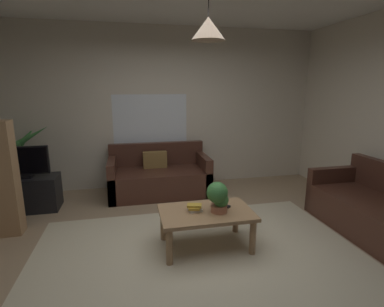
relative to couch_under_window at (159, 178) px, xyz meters
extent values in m
cube|color=#9E8466|center=(0.21, -1.93, -0.28)|extent=(5.46, 4.81, 0.02)
cube|color=beige|center=(0.21, -2.13, -0.27)|extent=(3.55, 2.65, 0.01)
cube|color=beige|center=(0.21, 0.50, 1.12)|extent=(5.58, 0.06, 2.79)
cube|color=white|center=(-0.08, 0.47, 0.91)|extent=(1.29, 0.01, 0.92)
cube|color=#47281E|center=(0.00, -0.04, -0.06)|extent=(1.64, 0.82, 0.42)
cube|color=#47281E|center=(0.00, 0.31, 0.35)|extent=(1.64, 0.12, 0.40)
cube|color=#47281E|center=(-0.76, -0.04, 0.05)|extent=(0.12, 0.82, 0.64)
cube|color=#47281E|center=(0.76, -0.04, 0.05)|extent=(0.12, 0.82, 0.64)
cube|color=brown|center=(-0.05, 0.13, 0.29)|extent=(0.40, 0.12, 0.28)
cube|color=#47281E|center=(2.43, -1.92, -0.06)|extent=(0.82, 1.55, 0.42)
cube|color=#47281E|center=(2.43, -1.21, 0.05)|extent=(0.82, 0.12, 0.64)
cube|color=#A87F56|center=(0.33, -1.82, 0.14)|extent=(1.02, 0.63, 0.04)
cylinder|color=#A87F56|center=(-0.12, -2.08, -0.08)|extent=(0.07, 0.07, 0.39)
cylinder|color=#A87F56|center=(0.78, -2.08, -0.08)|extent=(0.07, 0.07, 0.39)
cylinder|color=#A87F56|center=(-0.12, -1.56, -0.08)|extent=(0.07, 0.07, 0.39)
cylinder|color=#A87F56|center=(0.78, -1.56, -0.08)|extent=(0.07, 0.07, 0.39)
cube|color=beige|center=(0.21, -1.79, 0.17)|extent=(0.16, 0.12, 0.03)
cube|color=gold|center=(0.20, -1.80, 0.20)|extent=(0.15, 0.14, 0.03)
cube|color=gold|center=(0.20, -1.80, 0.22)|extent=(0.18, 0.13, 0.02)
cube|color=black|center=(0.56, -1.73, 0.17)|extent=(0.14, 0.15, 0.02)
cylinder|color=#B77051|center=(0.46, -1.87, 0.20)|extent=(0.18, 0.18, 0.08)
sphere|color=#3D7F3D|center=(0.48, -1.87, 0.30)|extent=(0.17, 0.17, 0.17)
sphere|color=#3D7F3D|center=(0.44, -1.88, 0.39)|extent=(0.23, 0.23, 0.23)
sphere|color=#3D7F3D|center=(0.44, -1.86, 0.40)|extent=(0.17, 0.17, 0.17)
cube|color=black|center=(-1.97, -0.28, -0.02)|extent=(0.90, 0.44, 0.50)
cube|color=black|center=(-1.97, -0.30, 0.48)|extent=(0.73, 0.05, 0.41)
cube|color=black|center=(-1.97, -0.32, 0.48)|extent=(0.69, 0.00, 0.37)
cube|color=black|center=(-1.97, -0.30, 0.25)|extent=(0.24, 0.16, 0.04)
cylinder|color=brown|center=(-2.15, 0.12, -0.12)|extent=(0.32, 0.32, 0.30)
cylinder|color=brown|center=(-2.15, 0.12, 0.33)|extent=(0.05, 0.05, 0.61)
cone|color=#3D7F3D|center=(-1.92, 0.13, 0.77)|extent=(0.52, 0.12, 0.35)
cone|color=#3D7F3D|center=(-2.06, 0.34, 0.73)|extent=(0.24, 0.51, 0.33)
cone|color=#3D7F3D|center=(-2.32, 0.27, 0.78)|extent=(0.41, 0.40, 0.41)
cone|color=#3D7F3D|center=(-2.11, -0.11, 0.71)|extent=(0.14, 0.50, 0.26)
cone|color=tan|center=(0.33, -1.82, 2.05)|extent=(0.33, 0.33, 0.22)
camera|label=1|loc=(-0.47, -4.74, 1.50)|focal=27.46mm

